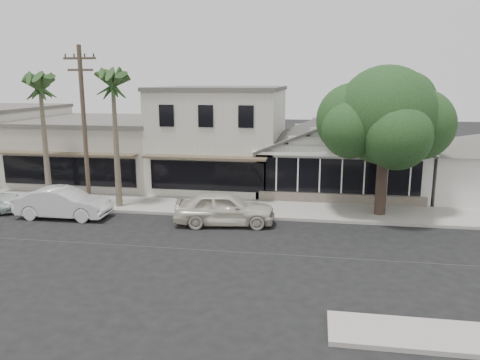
% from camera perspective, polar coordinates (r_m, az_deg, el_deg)
% --- Properties ---
extents(ground, '(140.00, 140.00, 0.00)m').
position_cam_1_polar(ground, '(20.17, -1.25, -8.74)').
color(ground, black).
rests_on(ground, ground).
extents(sidewalk_north, '(90.00, 3.50, 0.15)m').
position_cam_1_polar(sidewalk_north, '(28.65, -14.64, -2.66)').
color(sidewalk_north, '#9E9991').
rests_on(sidewalk_north, ground).
extents(corner_shop, '(10.40, 8.60, 5.10)m').
position_cam_1_polar(corner_shop, '(31.37, 12.02, 3.46)').
color(corner_shop, white).
rests_on(corner_shop, ground).
extents(side_cottage, '(6.00, 6.00, 3.00)m').
position_cam_1_polar(side_cottage, '(32.07, 26.80, 0.58)').
color(side_cottage, white).
rests_on(side_cottage, ground).
extents(row_building_near, '(8.00, 10.00, 6.50)m').
position_cam_1_polar(row_building_near, '(32.91, -2.11, 5.22)').
color(row_building_near, silver).
rests_on(row_building_near, ground).
extents(row_building_midnear, '(10.00, 10.00, 4.20)m').
position_cam_1_polar(row_building_midnear, '(35.93, -16.34, 3.47)').
color(row_building_midnear, beige).
rests_on(row_building_midnear, ground).
extents(utility_pole, '(1.80, 0.24, 9.00)m').
position_cam_1_polar(utility_pole, '(26.92, -18.47, 6.39)').
color(utility_pole, brown).
rests_on(utility_pole, ground).
extents(car_0, '(5.27, 2.70, 1.72)m').
position_cam_1_polar(car_0, '(23.60, -1.89, -3.43)').
color(car_0, beige).
rests_on(car_0, ground).
extents(car_1, '(4.93, 1.81, 1.61)m').
position_cam_1_polar(car_1, '(26.47, -20.75, -2.63)').
color(car_1, silver).
rests_on(car_1, ground).
extents(shade_tree, '(7.17, 6.48, 7.95)m').
position_cam_1_polar(shade_tree, '(25.57, 17.12, 7.21)').
color(shade_tree, '#423128').
rests_on(shade_tree, ground).
extents(palm_east, '(3.05, 3.05, 8.15)m').
position_cam_1_polar(palm_east, '(26.67, -15.25, 11.26)').
color(palm_east, '#726651').
rests_on(palm_east, ground).
extents(palm_mid, '(3.20, 3.20, 8.02)m').
position_cam_1_polar(palm_mid, '(29.85, -23.20, 10.52)').
color(palm_mid, '#726651').
rests_on(palm_mid, ground).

